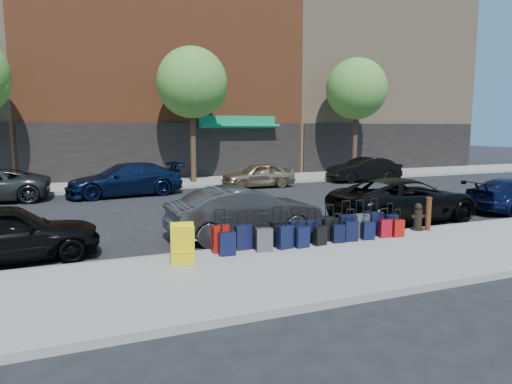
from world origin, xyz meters
name	(u,v)px	position (x,y,z in m)	size (l,w,h in m)	color
ground	(247,215)	(0.00, 0.00, 0.00)	(120.00, 120.00, 0.00)	black
sidewalk_near	(350,262)	(0.00, -6.50, 0.07)	(60.00, 4.00, 0.15)	gray
sidewalk_far	(183,182)	(0.00, 10.00, 0.07)	(60.00, 4.00, 0.15)	gray
curb_near	(308,242)	(0.00, -4.48, 0.07)	(60.00, 0.08, 0.15)	gray
curb_far	(192,187)	(0.00, 7.98, 0.07)	(60.00, 0.08, 0.15)	gray
building_center	(153,27)	(0.00, 17.99, 9.98)	(17.00, 12.85, 20.00)	brown
building_right	(349,56)	(16.00, 17.99, 8.98)	(15.00, 12.12, 18.00)	#927759
tree_center	(195,85)	(0.64, 9.50, 5.41)	(3.80, 3.80, 7.27)	black
tree_right	(358,91)	(11.14, 9.50, 5.41)	(3.80, 3.80, 7.27)	black
suitcase_front_0	(221,239)	(-2.54, -4.81, 0.48)	(0.45, 0.26, 1.04)	#A0100A
suitcase_front_1	(243,237)	(-1.96, -4.78, 0.45)	(0.40, 0.22, 0.97)	black
suitcase_front_2	(259,236)	(-1.54, -4.80, 0.45)	(0.40, 0.22, 0.96)	black
suitcase_front_3	(278,233)	(-1.00, -4.76, 0.46)	(0.44, 0.27, 1.00)	black
suitcase_front_4	(297,233)	(-0.51, -4.82, 0.45)	(0.40, 0.23, 0.96)	black
suitcase_front_5	(312,231)	(-0.05, -4.81, 0.44)	(0.40, 0.25, 0.92)	black
suitcase_front_6	(330,229)	(0.49, -4.82, 0.45)	(0.41, 0.25, 0.96)	black
suitcase_front_7	(347,227)	(1.02, -4.79, 0.47)	(0.45, 0.28, 1.03)	black
suitcase_front_8	(361,226)	(1.44, -4.84, 0.47)	(0.45, 0.27, 1.03)	#3D3E42
suitcase_front_9	(375,224)	(1.96, -4.77, 0.47)	(0.44, 0.27, 1.03)	black
suitcase_front_10	(391,224)	(2.48, -4.80, 0.43)	(0.39, 0.24, 0.88)	black
suitcase_back_0	(227,244)	(-2.50, -5.13, 0.43)	(0.39, 0.24, 0.90)	black
suitcase_back_2	(264,240)	(-1.56, -5.15, 0.44)	(0.42, 0.30, 0.93)	#3E3E43
suitcase_back_3	(285,237)	(-0.98, -5.10, 0.44)	(0.42, 0.28, 0.92)	black
suitcase_back_4	(302,237)	(-0.54, -5.17, 0.41)	(0.37, 0.24, 0.84)	black
suitcase_back_5	(320,236)	(-0.01, -5.13, 0.39)	(0.35, 0.24, 0.78)	black
suitcase_back_6	(338,233)	(0.56, -5.10, 0.39)	(0.34, 0.22, 0.77)	black
suitcase_back_7	(351,231)	(0.95, -5.08, 0.42)	(0.38, 0.25, 0.85)	black
suitcase_back_8	(368,231)	(1.48, -5.12, 0.39)	(0.34, 0.22, 0.78)	black
suitcase_back_9	(385,228)	(2.06, -5.08, 0.40)	(0.35, 0.23, 0.79)	maroon
suitcase_back_10	(398,228)	(2.43, -5.16, 0.39)	(0.33, 0.21, 0.76)	#990E09
fire_hydrant	(418,218)	(3.52, -4.71, 0.52)	(0.41, 0.36, 0.79)	black
bollard	(428,213)	(3.77, -4.84, 0.65)	(0.18, 0.18, 0.97)	#38190C
display_rack	(183,245)	(-3.64, -5.50, 0.60)	(0.61, 0.65, 0.90)	yellow
car_near_0	(5,233)	(-7.27, -3.28, 0.70)	(1.66, 4.12, 1.40)	black
car_near_1	(245,212)	(-1.26, -3.08, 0.73)	(1.54, 4.41, 1.45)	#363639
car_near_2	(405,200)	(4.55, -2.91, 0.72)	(2.40, 5.21, 1.45)	black
car_far_1	(125,180)	(-3.50, 6.54, 0.76)	(2.12, 5.21, 1.51)	#0B1634
car_far_2	(258,175)	(3.31, 6.98, 0.66)	(1.55, 3.86, 1.31)	#9C825F
car_far_3	(364,170)	(10.03, 7.09, 0.70)	(1.49, 4.27, 1.41)	black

